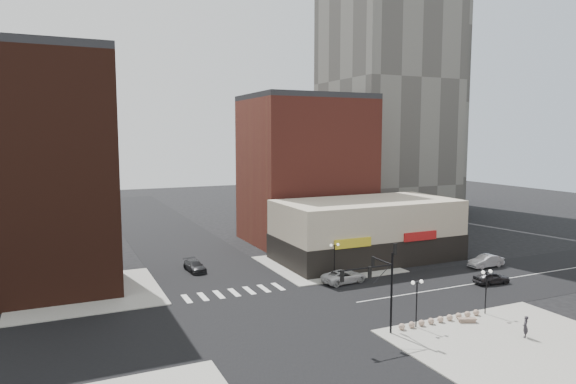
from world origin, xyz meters
TOP-DOWN VIEW (x-y plane):
  - ground at (0.00, 0.00)m, footprint 240.00×240.00m
  - road_ew at (0.00, 0.00)m, footprint 200.00×14.00m
  - road_ns at (0.00, 0.00)m, footprint 14.00×200.00m
  - sidewalk_nw at (-14.50, 14.50)m, footprint 15.00×15.00m
  - sidewalk_ne at (14.50, 14.50)m, footprint 15.00×15.00m
  - sidewalk_se at (16.00, -14.00)m, footprint 18.00×14.00m
  - building_nw at (-19.00, 18.50)m, footprint 16.00×15.00m
  - building_ne_midrise at (19.00, 29.50)m, footprint 18.00×15.00m
  - tower_far at (60.00, 56.00)m, footprint 18.00×18.00m
  - building_ne_row at (21.00, 15.00)m, footprint 24.20×12.20m
  - traffic_signal at (7.24, -7.83)m, footprint 5.59×3.09m
  - street_lamp_se_a at (11.00, -8.00)m, footprint 1.22×0.32m
  - street_lamp_se_b at (19.00, -8.00)m, footprint 1.22×0.32m
  - street_lamp_ne at (12.00, 8.00)m, footprint 1.22×0.32m
  - bollard_row at (13.70, -8.00)m, footprint 8.95×0.55m
  - white_suv at (12.42, 6.50)m, footprint 5.51×2.99m
  - dark_sedan_east at (27.30, -0.76)m, footprint 4.31×2.09m
  - silver_sedan at (32.30, 4.94)m, footprint 4.76×1.67m
  - dark_sedan_north at (-1.76, 18.38)m, footprint 2.20×4.67m
  - pedestrian at (17.69, -13.58)m, footprint 0.78×0.75m
  - stone_bench at (15.85, -9.00)m, footprint 1.67×1.07m

SIDE VIEW (x-z plane):
  - ground at x=0.00m, z-range 0.00..0.00m
  - road_ew at x=0.00m, z-range 0.00..0.02m
  - road_ns at x=0.00m, z-range 0.00..0.02m
  - sidewalk_nw at x=-14.50m, z-range 0.00..0.12m
  - sidewalk_ne at x=14.50m, z-range 0.00..0.12m
  - sidewalk_se at x=16.00m, z-range 0.00..0.12m
  - stone_bench at x=15.85m, z-range 0.13..0.51m
  - bollard_row at x=13.70m, z-range 0.12..0.67m
  - dark_sedan_north at x=-1.76m, z-range 0.00..1.32m
  - dark_sedan_east at x=27.30m, z-range 0.00..1.42m
  - white_suv at x=12.42m, z-range 0.00..1.47m
  - silver_sedan at x=32.30m, z-range 0.00..1.57m
  - pedestrian at x=17.69m, z-range 0.12..1.93m
  - street_lamp_se_a at x=11.00m, z-range 1.21..5.37m
  - street_lamp_se_b at x=19.00m, z-range 1.21..5.37m
  - street_lamp_ne at x=12.00m, z-range 1.21..5.37m
  - building_ne_row at x=21.00m, z-range -0.70..7.30m
  - traffic_signal at x=7.24m, z-range 1.07..8.85m
  - building_ne_midrise at x=19.00m, z-range 0.00..22.00m
  - building_nw at x=-19.00m, z-range 0.00..25.00m
  - tower_far at x=60.00m, z-range 0.00..82.00m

